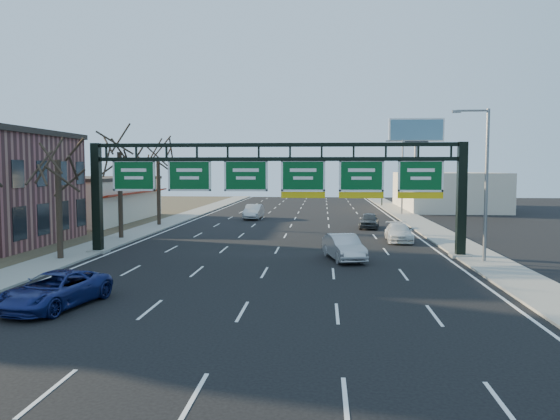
# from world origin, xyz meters

# --- Properties ---
(ground) EXTENTS (160.00, 160.00, 0.00)m
(ground) POSITION_xyz_m (0.00, 0.00, 0.00)
(ground) COLOR black
(ground) RESTS_ON ground
(sidewalk_left) EXTENTS (3.00, 120.00, 0.12)m
(sidewalk_left) POSITION_xyz_m (-12.80, 20.00, 0.06)
(sidewalk_left) COLOR gray
(sidewalk_left) RESTS_ON ground
(sidewalk_right) EXTENTS (3.00, 120.00, 0.12)m
(sidewalk_right) POSITION_xyz_m (12.80, 20.00, 0.06)
(sidewalk_right) COLOR gray
(sidewalk_right) RESTS_ON ground
(dirt_strip_left) EXTENTS (21.00, 120.00, 0.06)m
(dirt_strip_left) POSITION_xyz_m (-25.00, 20.00, 0.03)
(dirt_strip_left) COLOR #473D2B
(dirt_strip_left) RESTS_ON ground
(lane_markings) EXTENTS (21.60, 120.00, 0.01)m
(lane_markings) POSITION_xyz_m (0.00, 20.00, 0.01)
(lane_markings) COLOR white
(lane_markings) RESTS_ON ground
(sign_gantry) EXTENTS (24.60, 1.20, 7.20)m
(sign_gantry) POSITION_xyz_m (0.16, 8.00, 4.63)
(sign_gantry) COLOR black
(sign_gantry) RESTS_ON ground
(cream_strip) EXTENTS (10.90, 18.40, 4.70)m
(cream_strip) POSITION_xyz_m (-21.48, 29.00, 2.36)
(cream_strip) COLOR #BAAF9A
(cream_strip) RESTS_ON ground
(building_right_distant) EXTENTS (12.00, 20.00, 5.00)m
(building_right_distant) POSITION_xyz_m (20.00, 50.00, 2.50)
(building_right_distant) COLOR #BAAF9A
(building_right_distant) RESTS_ON ground
(tree_gantry) EXTENTS (3.60, 3.60, 8.48)m
(tree_gantry) POSITION_xyz_m (-12.80, 5.00, 7.11)
(tree_gantry) COLOR black
(tree_gantry) RESTS_ON sidewalk_left
(tree_mid) EXTENTS (3.60, 3.60, 9.24)m
(tree_mid) POSITION_xyz_m (-12.80, 15.00, 7.85)
(tree_mid) COLOR black
(tree_mid) RESTS_ON sidewalk_left
(tree_far) EXTENTS (3.60, 3.60, 8.86)m
(tree_far) POSITION_xyz_m (-12.80, 25.00, 7.48)
(tree_far) COLOR black
(tree_far) RESTS_ON sidewalk_left
(streetlight_near) EXTENTS (2.15, 0.22, 9.00)m
(streetlight_near) POSITION_xyz_m (12.47, 6.00, 5.08)
(streetlight_near) COLOR slate
(streetlight_near) RESTS_ON sidewalk_right
(streetlight_far) EXTENTS (2.15, 0.22, 9.00)m
(streetlight_far) POSITION_xyz_m (12.47, 40.00, 5.08)
(streetlight_far) COLOR slate
(streetlight_far) RESTS_ON sidewalk_right
(billboard_right) EXTENTS (7.00, 0.50, 12.00)m
(billboard_right) POSITION_xyz_m (15.00, 44.98, 9.06)
(billboard_right) COLOR slate
(billboard_right) RESTS_ON ground
(traffic_signal_mast) EXTENTS (10.16, 0.54, 7.00)m
(traffic_signal_mast) POSITION_xyz_m (5.69, 55.00, 5.50)
(traffic_signal_mast) COLOR black
(traffic_signal_mast) RESTS_ON ground
(car_blue_suv) EXTENTS (3.32, 5.44, 1.41)m
(car_blue_suv) POSITION_xyz_m (-7.55, -5.95, 0.70)
(car_blue_suv) COLOR navy
(car_blue_suv) RESTS_ON ground
(car_silver_sedan) EXTENTS (2.72, 4.95, 1.55)m
(car_silver_sedan) POSITION_xyz_m (4.38, 6.37, 0.77)
(car_silver_sedan) COLOR #AAABAF
(car_silver_sedan) RESTS_ON ground
(car_white_wagon) EXTENTS (2.09, 4.78, 1.37)m
(car_white_wagon) POSITION_xyz_m (8.87, 15.24, 0.68)
(car_white_wagon) COLOR white
(car_white_wagon) RESTS_ON ground
(car_grey_far) EXTENTS (2.27, 4.45, 1.45)m
(car_grey_far) POSITION_xyz_m (7.40, 24.38, 0.73)
(car_grey_far) COLOR #3C3F41
(car_grey_far) RESTS_ON ground
(car_silver_distant) EXTENTS (1.91, 4.90, 1.59)m
(car_silver_distant) POSITION_xyz_m (-4.52, 32.80, 0.79)
(car_silver_distant) COLOR #B6B7BB
(car_silver_distant) RESTS_ON ground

